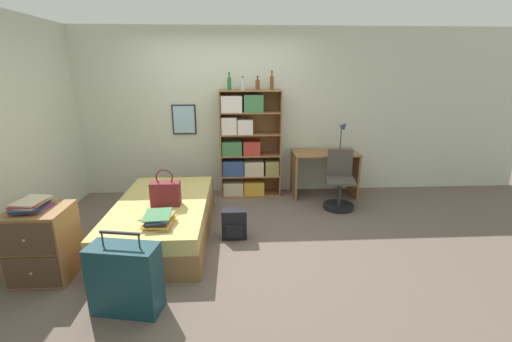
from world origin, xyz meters
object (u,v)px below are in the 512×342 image
Objects in this scene: bed at (163,218)px; bottle_clear at (258,85)px; bookcase at (245,147)px; bottle_brown at (243,85)px; desk at (324,166)px; handbag at (166,193)px; bottle_green at (229,83)px; dresser at (43,243)px; desk_lamp at (343,131)px; desk_chair at (339,190)px; book_stack_on_bed at (159,220)px; bottle_blue at (272,82)px; magazine_pile_on_dresser at (31,205)px; backpack at (234,224)px; suitcase at (126,279)px.

bottle_clear is (1.24, 1.37, 1.53)m from bed.
bottle_brown is (-0.03, 0.00, 0.96)m from bookcase.
bottle_clear is 1.65m from desk.
handbag is 2.11m from bottle_brown.
handbag is 1.70× the size of bottle_green.
bookcase is at bearing 47.24° from dresser.
desk_lamp is 0.96m from desk_chair.
bed is 2.23m from bottle_green.
book_stack_on_bed is 2.76m from bottle_blue.
desk is at bearing 32.05° from magazine_pile_on_dresser.
bottle_brown is 0.41× the size of desk_lamp.
bottle_blue reaches higher than backpack.
bottle_blue is (1.38, 1.51, 1.19)m from handbag.
desk_lamp is at bearing 45.79° from suitcase.
desk is at bearing -4.75° from bookcase.
handbag is 0.89m from backpack.
bottle_clear is at bearing 52.23° from handbag.
magazine_pile_on_dresser is at bearing 171.99° from dresser.
bottle_clear is (1.27, 2.76, 1.45)m from suitcase.
bottle_brown is at bearing 155.99° from desk_chair.
book_stack_on_bed is 1.00× the size of magazine_pile_on_dresser.
desk_lamp is (2.58, 1.28, 0.83)m from bed.
bottle_green is 1.26× the size of bottle_clear.
bed is 7.79× the size of bottle_green.
bottle_blue is at bearing 2.41° from bookcase.
desk_lamp is at bearing 39.76° from backpack.
desk_chair is (0.95, -0.63, -1.51)m from bottle_blue.
book_stack_on_bed is at bearing -109.20° from bottle_green.
desk is (1.25, -0.10, -0.30)m from bookcase.
dresser reaches higher than bed.
backpack is (0.79, -0.01, -0.41)m from handbag.
handbag reaches higher than desk.
dresser is at bearing -135.23° from bottle_clear.
desk is (1.48, -0.12, -1.28)m from bottle_green.
book_stack_on_bed is 2.50m from bottle_green.
bookcase is (0.97, 1.49, 0.19)m from handbag.
suitcase is (-0.13, -0.73, -0.20)m from book_stack_on_bed.
bottle_clear is at bearing 44.12° from magazine_pile_on_dresser.
bottle_brown reaches higher than handbag.
desk_chair is (3.43, 1.57, -0.49)m from magazine_pile_on_dresser.
bottle_blue is at bearing 41.63° from magazine_pile_on_dresser.
bed is at bearing 40.37° from dresser.
desk_lamp is at bearing 30.75° from dresser.
dresser is 3.27m from bottle_brown.
desk is at bearing 48.68° from suitcase.
desk is 2.79× the size of backpack.
magazine_pile_on_dresser is 0.23× the size of bookcase.
bottle_green is at bearing 70.80° from book_stack_on_bed.
bottle_brown is (1.04, 2.75, 1.44)m from suitcase.
bottle_brown is at bearing 177.05° from desk_lamp.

